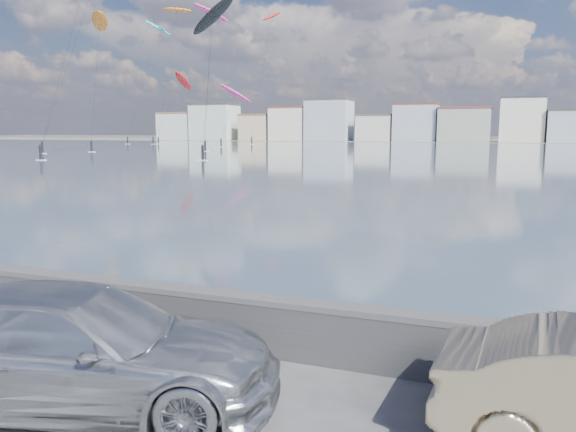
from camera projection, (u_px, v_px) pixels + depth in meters
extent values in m
plane|color=#333335|center=(113.00, 418.00, 7.46)|extent=(700.00, 700.00, 0.00)
cube|color=#394A5F|center=(468.00, 153.00, 92.19)|extent=(500.00, 177.00, 0.00)
cube|color=#4C473D|center=(484.00, 141.00, 192.68)|extent=(500.00, 60.00, 0.00)
cube|color=#28282B|center=(209.00, 321.00, 9.89)|extent=(400.00, 0.35, 0.90)
cylinder|color=#28282B|center=(209.00, 297.00, 9.82)|extent=(400.00, 0.36, 0.36)
cube|color=#B7C6BC|center=(179.00, 127.00, 217.65)|extent=(14.00, 11.00, 10.00)
cube|color=brown|center=(179.00, 113.00, 216.84)|extent=(14.28, 11.22, 0.60)
cube|color=#B7C6BC|center=(215.00, 123.00, 212.06)|extent=(16.00, 12.00, 13.00)
cube|color=#383330|center=(214.00, 105.00, 211.03)|extent=(16.32, 12.24, 0.60)
cube|color=#CCB293|center=(257.00, 128.00, 206.32)|extent=(11.00, 10.00, 9.00)
cube|color=brown|center=(257.00, 115.00, 205.59)|extent=(11.22, 10.20, 0.60)
cube|color=beige|center=(290.00, 125.00, 201.64)|extent=(13.00, 11.00, 11.50)
cube|color=brown|center=(290.00, 108.00, 200.72)|extent=(13.26, 11.22, 0.60)
cube|color=#9EA8B7|center=(329.00, 121.00, 196.44)|extent=(15.00, 12.00, 14.00)
cube|color=#383330|center=(329.00, 100.00, 195.34)|extent=(15.30, 12.24, 0.60)
cube|color=beige|center=(376.00, 129.00, 191.16)|extent=(12.00, 10.00, 8.50)
cube|color=#4C423D|center=(376.00, 115.00, 190.47)|extent=(12.24, 10.20, 0.60)
cube|color=#9EA8B7|center=(416.00, 123.00, 186.23)|extent=(14.00, 11.00, 12.00)
cube|color=#562D23|center=(417.00, 104.00, 185.28)|extent=(14.28, 11.22, 0.60)
cube|color=gray|center=(465.00, 126.00, 180.99)|extent=(16.00, 13.00, 10.50)
cube|color=brown|center=(465.00, 108.00, 180.15)|extent=(16.32, 13.26, 0.60)
cube|color=beige|center=(522.00, 121.00, 174.89)|extent=(13.00, 10.00, 13.50)
cube|color=#2D2D33|center=(523.00, 97.00, 173.82)|extent=(13.26, 10.20, 0.60)
cube|color=#9EA8B7|center=(573.00, 127.00, 170.18)|extent=(15.00, 12.00, 9.50)
cube|color=#383330|center=(574.00, 110.00, 169.42)|extent=(15.30, 12.24, 0.60)
imported|color=#ABADB3|center=(78.00, 347.00, 7.76)|extent=(6.02, 3.74, 1.63)
cube|color=white|center=(43.00, 153.00, 91.48)|extent=(1.40, 0.42, 0.08)
cylinder|color=black|center=(42.00, 148.00, 91.34)|extent=(0.36, 0.36, 1.70)
sphere|color=black|center=(42.00, 142.00, 91.20)|extent=(0.28, 0.28, 0.28)
cylinder|color=black|center=(69.00, 61.00, 93.57)|extent=(3.57, 10.86, 27.95)
ellipsoid|color=red|center=(183.00, 81.00, 158.47)|extent=(5.01, 10.77, 5.72)
cube|color=white|center=(153.00, 144.00, 152.66)|extent=(1.40, 0.42, 0.08)
cylinder|color=black|center=(153.00, 141.00, 152.52)|extent=(0.36, 0.36, 1.70)
sphere|color=black|center=(153.00, 137.00, 152.38)|extent=(0.28, 0.28, 0.28)
cylinder|color=black|center=(169.00, 110.00, 155.47)|extent=(3.75, 10.54, 16.17)
ellipsoid|color=#19BFBF|center=(158.00, 28.00, 159.29)|extent=(5.95, 8.15, 4.69)
cube|color=white|center=(128.00, 144.00, 153.32)|extent=(1.40, 0.42, 0.08)
cylinder|color=black|center=(128.00, 141.00, 153.18)|extent=(0.36, 0.36, 1.70)
sphere|color=black|center=(127.00, 137.00, 153.04)|extent=(0.28, 0.28, 0.28)
cylinder|color=black|center=(143.00, 82.00, 156.21)|extent=(2.62, 12.77, 31.30)
ellipsoid|color=#E5338C|center=(236.00, 94.00, 133.14)|extent=(7.54, 7.55, 5.12)
cube|color=white|center=(221.00, 147.00, 125.91)|extent=(1.40, 0.42, 0.08)
cylinder|color=black|center=(221.00, 143.00, 125.77)|extent=(0.36, 0.36, 1.70)
sphere|color=black|center=(221.00, 139.00, 125.64)|extent=(0.28, 0.28, 0.28)
cylinder|color=black|center=(228.00, 117.00, 129.43)|extent=(0.84, 9.54, 11.07)
ellipsoid|color=#E5338C|center=(211.00, 13.00, 105.31)|extent=(5.65, 8.14, 3.22)
cube|color=white|center=(205.00, 151.00, 100.59)|extent=(1.40, 0.42, 0.08)
cylinder|color=black|center=(205.00, 146.00, 100.46)|extent=(0.36, 0.36, 1.70)
sphere|color=black|center=(205.00, 141.00, 100.32)|extent=(0.28, 0.28, 0.28)
cylinder|color=black|center=(208.00, 77.00, 102.86)|extent=(2.70, 8.31, 24.30)
ellipsoid|color=black|center=(213.00, 15.00, 77.89)|extent=(8.80, 5.20, 5.21)
cube|color=white|center=(203.00, 160.00, 70.70)|extent=(1.40, 0.42, 0.08)
cylinder|color=black|center=(203.00, 153.00, 70.56)|extent=(0.36, 0.36, 1.70)
sphere|color=black|center=(203.00, 146.00, 70.43)|extent=(0.28, 0.28, 0.28)
cylinder|color=black|center=(208.00, 79.00, 74.20)|extent=(3.30, 9.77, 18.27)
cube|color=white|center=(41.00, 160.00, 71.01)|extent=(1.40, 0.42, 0.08)
cylinder|color=black|center=(41.00, 153.00, 70.87)|extent=(0.36, 0.36, 1.70)
sphere|color=black|center=(40.00, 146.00, 70.74)|extent=(0.28, 0.28, 0.28)
cylinder|color=black|center=(69.00, 44.00, 76.13)|extent=(2.49, 15.16, 28.00)
ellipsoid|color=orange|center=(100.00, 21.00, 100.81)|extent=(8.39, 9.42, 3.33)
cube|color=white|center=(92.00, 152.00, 97.93)|extent=(1.40, 0.42, 0.08)
cylinder|color=black|center=(91.00, 147.00, 97.79)|extent=(0.36, 0.36, 1.70)
sphere|color=black|center=(91.00, 141.00, 97.66)|extent=(0.28, 0.28, 0.28)
cylinder|color=black|center=(96.00, 82.00, 99.28)|extent=(1.89, 6.24, 21.86)
ellipsoid|color=orange|center=(177.00, 10.00, 152.86)|extent=(10.83, 5.05, 2.60)
cube|color=white|center=(158.00, 144.00, 153.20)|extent=(1.40, 0.42, 0.08)
cylinder|color=black|center=(158.00, 141.00, 153.06)|extent=(0.36, 0.36, 1.70)
sphere|color=black|center=(158.00, 137.00, 152.93)|extent=(0.28, 0.28, 0.28)
cylinder|color=black|center=(168.00, 75.00, 152.94)|extent=(3.13, 6.75, 34.95)
ellipsoid|color=red|center=(272.00, 16.00, 159.53)|extent=(4.64, 9.01, 4.68)
cube|color=white|center=(252.00, 144.00, 150.13)|extent=(1.40, 0.42, 0.08)
cylinder|color=black|center=(252.00, 141.00, 149.99)|extent=(0.36, 0.36, 1.70)
sphere|color=black|center=(252.00, 137.00, 149.85)|extent=(0.28, 0.28, 0.28)
cylinder|color=black|center=(262.00, 76.00, 154.73)|extent=(0.54, 15.86, 34.62)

